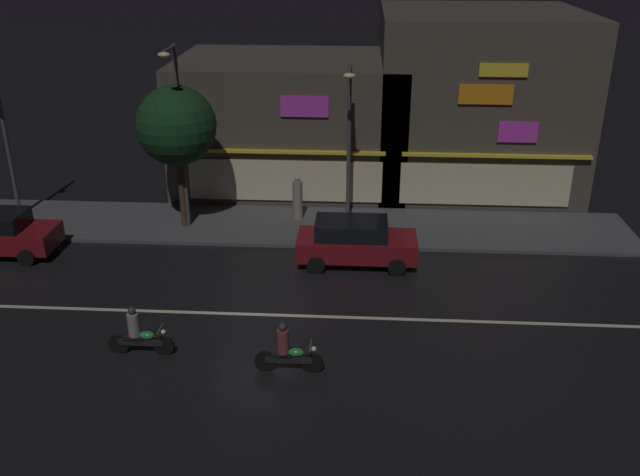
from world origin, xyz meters
TOP-DOWN VIEW (x-y plane):
  - ground_plane at (0.00, 0.00)m, footprint 140.00×140.00m
  - lane_divider_stripe at (0.00, 0.00)m, footprint 26.90×0.16m
  - sidewalk_far at (0.00, 7.12)m, footprint 28.32×4.07m
  - storefront_left_block at (0.00, 12.87)m, footprint 10.40×7.59m
  - storefront_center_block at (8.49, 13.66)m, footprint 8.91×9.17m
  - streetlamp_west at (-11.05, 7.12)m, footprint 0.44×1.64m
  - streetlamp_mid at (-3.70, 6.52)m, footprint 0.44×1.64m
  - streetlamp_east at (2.75, 7.54)m, footprint 0.44×1.64m
  - pedestrian_on_sidewalk at (0.68, 7.72)m, footprint 0.41×0.41m
  - street_tree at (-3.85, 6.69)m, footprint 3.08×3.08m
  - parked_car_near_kerb at (3.12, 3.94)m, footprint 4.30×1.98m
  - motorcycle_following at (-2.93, -2.40)m, footprint 1.90×0.60m
  - motorcycle_opposite_lane at (1.37, -3.00)m, footprint 1.90×0.60m
  - traffic_cone at (1.80, 3.92)m, footprint 0.36×0.36m

SIDE VIEW (x-z plane):
  - ground_plane at x=0.00m, z-range 0.00..0.00m
  - lane_divider_stripe at x=0.00m, z-range 0.00..0.01m
  - sidewalk_far at x=0.00m, z-range 0.00..0.14m
  - traffic_cone at x=1.80m, z-range 0.00..0.55m
  - motorcycle_following at x=-2.93m, z-range -0.13..1.39m
  - motorcycle_opposite_lane at x=1.37m, z-range -0.13..1.39m
  - parked_car_near_kerb at x=3.12m, z-range 0.03..1.70m
  - pedestrian_on_sidewalk at x=0.68m, z-range 0.06..1.94m
  - storefront_left_block at x=0.00m, z-range 0.00..5.87m
  - streetlamp_west at x=-11.05m, z-range 0.76..7.07m
  - streetlamp_east at x=2.75m, z-range 0.76..7.12m
  - storefront_center_block at x=8.49m, z-range 0.00..7.90m
  - street_tree at x=-3.85m, z-range 1.43..7.13m
  - streetlamp_mid at x=-3.70m, z-range 0.78..7.99m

